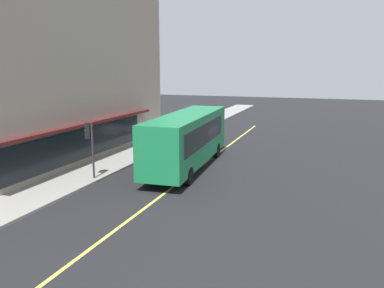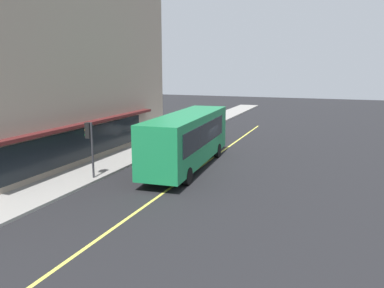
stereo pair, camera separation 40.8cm
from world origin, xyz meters
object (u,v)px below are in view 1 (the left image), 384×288
(traffic_light, at_px, (90,137))
(bus, at_px, (188,138))
(car_silver, at_px, (199,131))
(pedestrian_at_corner, at_px, (175,120))

(traffic_light, bearing_deg, bus, -43.14)
(traffic_light, distance_m, car_silver, 14.73)
(car_silver, distance_m, pedestrian_at_corner, 4.89)
(bus, height_order, traffic_light, bus)
(traffic_light, bearing_deg, pedestrian_at_corner, 6.49)
(traffic_light, xyz_separation_m, pedestrian_at_corner, (17.78, 2.02, -1.37))
(traffic_light, distance_m, pedestrian_at_corner, 17.95)
(bus, distance_m, car_silver, 10.42)
(bus, bearing_deg, car_silver, 14.74)
(traffic_light, bearing_deg, car_silver, -6.30)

